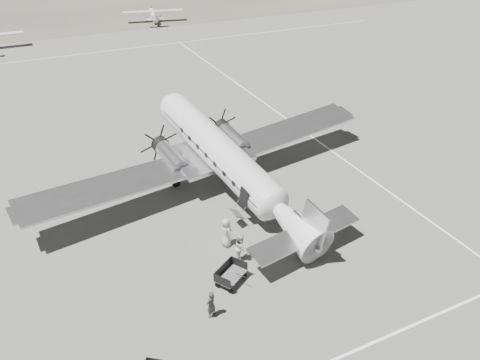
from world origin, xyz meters
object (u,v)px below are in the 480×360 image
object	(u,v)px
dc3_airliner	(227,162)
ground_crew	(211,304)
ramp_agent	(241,247)
passenger	(226,232)
light_plane_right	(153,16)
baggage_cart_near	(231,275)

from	to	relation	value
dc3_airliner	ground_crew	world-z (taller)	dc3_airliner
ramp_agent	passenger	bearing A→B (deg)	39.32
ramp_agent	dc3_airliner	bearing A→B (deg)	13.66
dc3_airliner	light_plane_right	distance (m)	54.65
dc3_airliner	passenger	world-z (taller)	dc3_airliner
baggage_cart_near	passenger	world-z (taller)	passenger
light_plane_right	ramp_agent	distance (m)	61.55
baggage_cart_near	passenger	distance (m)	3.20
ramp_agent	ground_crew	bearing A→B (deg)	166.65
baggage_cart_near	ground_crew	size ratio (longest dim) A/B	1.16
passenger	baggage_cart_near	bearing A→B (deg)	151.69
light_plane_right	ramp_agent	bearing A→B (deg)	-90.47
baggage_cart_near	ramp_agent	distance (m)	1.94
dc3_airliner	ramp_agent	xyz separation A→B (m)	(-2.14, -6.62, -1.65)
ground_crew	ramp_agent	bearing A→B (deg)	-162.74
dc3_airliner	light_plane_right	world-z (taller)	dc3_airliner
light_plane_right	ramp_agent	world-z (taller)	light_plane_right
baggage_cart_near	passenger	size ratio (longest dim) A/B	0.97
ramp_agent	passenger	distance (m)	1.59
dc3_airliner	ramp_agent	size ratio (longest dim) A/B	15.04
light_plane_right	passenger	xyz separation A→B (m)	(-13.01, -58.63, -0.10)
dc3_airliner	ground_crew	size ratio (longest dim) A/B	17.26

